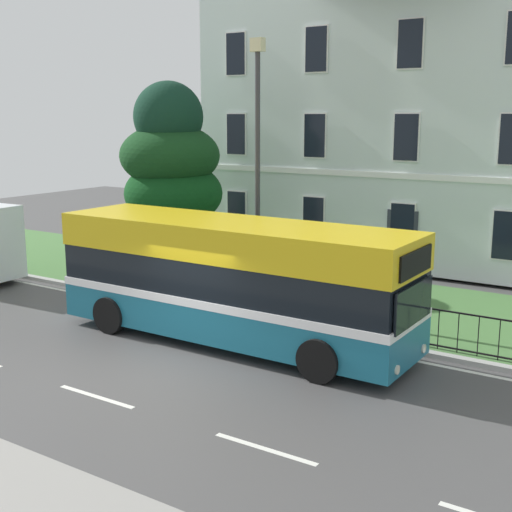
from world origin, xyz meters
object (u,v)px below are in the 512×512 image
(georgian_townhouse, at_px, (458,97))
(evergreen_tree, at_px, (171,184))
(single_decker_bus, at_px, (232,280))
(street_lamp_post, at_px, (258,159))
(litter_bin, at_px, (155,271))

(georgian_townhouse, bearing_deg, evergreen_tree, -127.85)
(single_decker_bus, distance_m, street_lamp_post, 4.00)
(evergreen_tree, bearing_deg, street_lamp_post, -25.19)
(evergreen_tree, relative_size, street_lamp_post, 0.88)
(georgian_townhouse, relative_size, evergreen_tree, 2.70)
(georgian_townhouse, relative_size, single_decker_bus, 1.91)
(georgian_townhouse, distance_m, evergreen_tree, 12.02)
(georgian_townhouse, xyz_separation_m, litter_bin, (-5.81, -11.61, -5.58))
(street_lamp_post, distance_m, litter_bin, 5.38)
(single_decker_bus, height_order, street_lamp_post, street_lamp_post)
(street_lamp_post, relative_size, litter_bin, 6.90)
(evergreen_tree, relative_size, single_decker_bus, 0.71)
(street_lamp_post, bearing_deg, single_decker_bus, -69.16)
(georgian_townhouse, height_order, street_lamp_post, georgian_townhouse)
(evergreen_tree, height_order, litter_bin, evergreen_tree)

